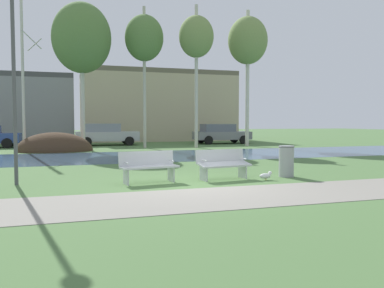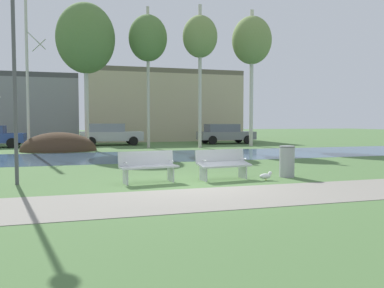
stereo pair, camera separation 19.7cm
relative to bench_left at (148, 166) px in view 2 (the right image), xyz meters
name	(u,v)px [view 2 (the right image)]	position (x,y,z in m)	size (l,w,h in m)	color
ground_plane	(137,155)	(1.12, 9.10, -0.47)	(120.00, 120.00, 0.00)	#4C703D
paved_path_strip	(219,197)	(1.12, -2.60, -0.47)	(60.00, 2.54, 0.01)	gray
river_band	(139,156)	(1.12, 8.39, -0.47)	(80.00, 6.38, 0.01)	#33516B
soil_mound	(59,151)	(-2.74, 13.18, -0.47)	(4.24, 2.95, 2.17)	#423021
bench_left	(148,166)	(0.00, 0.00, 0.00)	(1.66, 0.77, 0.87)	silver
bench_right	(223,163)	(2.21, 0.00, 0.00)	(1.66, 0.77, 0.87)	silver
trash_bin	(287,161)	(4.28, -0.08, 0.02)	(0.48, 0.48, 0.95)	#999B9E
seagull	(266,176)	(3.34, -0.54, -0.34)	(0.42, 0.16, 0.25)	white
streetlamp	(14,40)	(-3.45, 0.72, 3.37)	(0.32, 0.32, 5.83)	#4C4C51
birch_left	(28,73)	(-4.37, 13.82, 4.00)	(1.14, 2.09, 8.80)	beige
birch_center_left	(86,39)	(-1.11, 14.40, 6.23)	(3.52, 3.52, 8.84)	beige
birch_center	(148,39)	(2.70, 14.39, 6.44)	(2.43, 2.43, 8.93)	#BCB7A8
birch_center_right	(200,38)	(5.89, 13.55, 6.53)	(2.21, 2.21, 9.08)	beige
birch_right	(252,41)	(9.84, 14.29, 6.69)	(2.69, 2.69, 9.26)	beige
parked_sedan_second_silver	(110,134)	(0.61, 18.06, 0.33)	(4.39, 2.10, 1.54)	#B2B5BC
parked_hatch_third_grey	(225,133)	(9.18, 17.52, 0.31)	(4.27, 2.09, 1.49)	slate
building_grey_warehouse	(9,109)	(-6.98, 25.50, 2.29)	(11.08, 6.67, 5.52)	gray
building_beige_block	(160,107)	(5.85, 25.20, 2.58)	(13.17, 7.66, 6.10)	#BCAD8E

